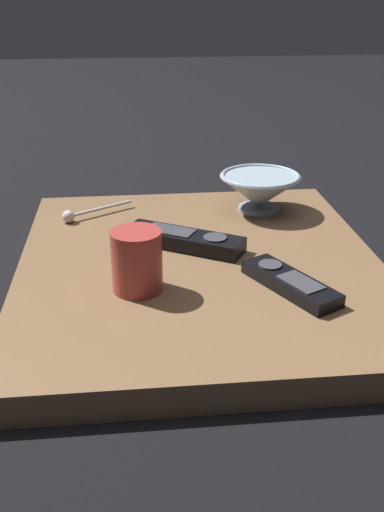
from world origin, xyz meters
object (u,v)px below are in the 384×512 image
object	(u,v)px
teaspoon	(78,214)
tv_remote_far	(184,240)
coffee_mug	(137,261)
cereal_bowl	(260,190)
tv_remote_near	(290,283)

from	to	relation	value
teaspoon	tv_remote_far	distance (m)	0.23
coffee_mug	cereal_bowl	bearing A→B (deg)	-38.65
teaspoon	tv_remote_near	bearing A→B (deg)	-133.85
cereal_bowl	tv_remote_near	distance (m)	0.32
cereal_bowl	tv_remote_far	bearing A→B (deg)	134.54
coffee_mug	tv_remote_far	distance (m)	0.16
teaspoon	tv_remote_near	world-z (taller)	same
tv_remote_far	cereal_bowl	bearing A→B (deg)	-45.46
coffee_mug	teaspoon	distance (m)	0.30
cereal_bowl	teaspoon	world-z (taller)	cereal_bowl
cereal_bowl	teaspoon	bearing A→B (deg)	92.32
teaspoon	tv_remote_near	distance (m)	0.44
tv_remote_near	coffee_mug	bearing A→B (deg)	83.93
tv_remote_far	teaspoon	bearing A→B (deg)	52.20
cereal_bowl	tv_remote_far	xyz separation A→B (m)	(-0.15, 0.16, -0.03)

